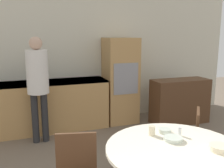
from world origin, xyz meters
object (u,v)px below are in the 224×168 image
at_px(person_standing, 38,78).
at_px(bowl_near, 219,148).
at_px(bowl_far, 173,139).
at_px(sideboard, 180,101).
at_px(bowl_centre, 165,131).
at_px(cup, 152,131).
at_px(chair_far_right, 188,139).
at_px(oven_unit, 120,81).

relative_size(person_standing, bowl_near, 10.01).
distance_m(person_standing, bowl_far, 2.47).
xyz_separation_m(sideboard, bowl_centre, (-1.59, -2.03, 0.35)).
bearing_deg(cup, chair_far_right, 24.97).
relative_size(chair_far_right, bowl_centre, 6.72).
bearing_deg(chair_far_right, sideboard, -173.40).
bearing_deg(sideboard, oven_unit, 155.78).
relative_size(cup, bowl_near, 0.55).
distance_m(oven_unit, bowl_centre, 2.57).
relative_size(oven_unit, sideboard, 1.47).
height_order(sideboard, bowl_far, sideboard).
distance_m(chair_far_right, bowl_centre, 0.67).
bearing_deg(sideboard, bowl_near, -118.18).
height_order(oven_unit, bowl_far, oven_unit).
bearing_deg(bowl_centre, oven_unit, 78.78).
height_order(sideboard, bowl_near, sideboard).
relative_size(chair_far_right, bowl_near, 5.05).
bearing_deg(person_standing, sideboard, 0.55).
distance_m(chair_far_right, cup, 0.82).
distance_m(bowl_centre, bowl_far, 0.20).
distance_m(oven_unit, bowl_far, 2.77).
bearing_deg(chair_far_right, cup, -26.58).
distance_m(sideboard, bowl_near, 2.90).
bearing_deg(bowl_far, bowl_centre, 82.19).
height_order(chair_far_right, bowl_centre, chair_far_right).
height_order(oven_unit, sideboard, oven_unit).
height_order(person_standing, bowl_far, person_standing).
relative_size(bowl_centre, bowl_far, 0.73).
xyz_separation_m(sideboard, cup, (-1.75, -2.04, 0.38)).
xyz_separation_m(sideboard, person_standing, (-2.72, -0.03, 0.63)).
xyz_separation_m(oven_unit, sideboard, (1.09, -0.49, -0.41)).
distance_m(chair_far_right, bowl_far, 0.80).
bearing_deg(person_standing, cup, -64.25).
bearing_deg(bowl_centre, person_standing, 119.37).
height_order(sideboard, person_standing, person_standing).
bearing_deg(sideboard, bowl_centre, -128.19).
bearing_deg(person_standing, oven_unit, 17.70).
bearing_deg(cup, sideboard, 49.36).
bearing_deg(sideboard, chair_far_right, -121.85).
relative_size(bowl_near, bowl_far, 0.96).
bearing_deg(oven_unit, sideboard, -24.22).
relative_size(sideboard, chair_far_right, 1.32).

